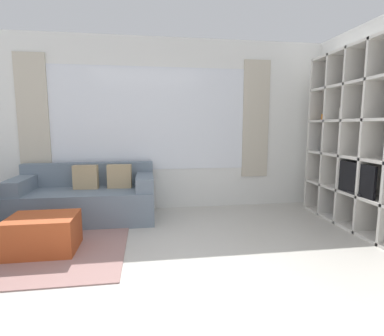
# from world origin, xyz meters

# --- Properties ---
(ground_plane) EXTENTS (16.00, 16.00, 0.00)m
(ground_plane) POSITION_xyz_m (0.00, 0.00, 0.00)
(ground_plane) COLOR beige
(wall_back) EXTENTS (6.86, 0.11, 2.70)m
(wall_back) POSITION_xyz_m (0.00, 3.01, 1.36)
(wall_back) COLOR white
(wall_back) RESTS_ON ground_plane
(area_rug) EXTENTS (2.22, 1.76, 0.01)m
(area_rug) POSITION_xyz_m (-1.43, 1.52, 0.01)
(area_rug) COLOR gray
(area_rug) RESTS_ON ground_plane
(shelving_unit) EXTENTS (0.36, 2.01, 2.36)m
(shelving_unit) POSITION_xyz_m (2.68, 1.62, 1.17)
(shelving_unit) COLOR #232328
(shelving_unit) RESTS_ON ground_plane
(couch_main) EXTENTS (1.90, 0.88, 0.79)m
(couch_main) POSITION_xyz_m (-0.93, 2.53, 0.31)
(couch_main) COLOR slate
(couch_main) RESTS_ON ground_plane
(ottoman) EXTENTS (0.69, 0.53, 0.40)m
(ottoman) POSITION_xyz_m (-1.18, 1.43, 0.20)
(ottoman) COLOR #B74C23
(ottoman) RESTS_ON ground_plane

